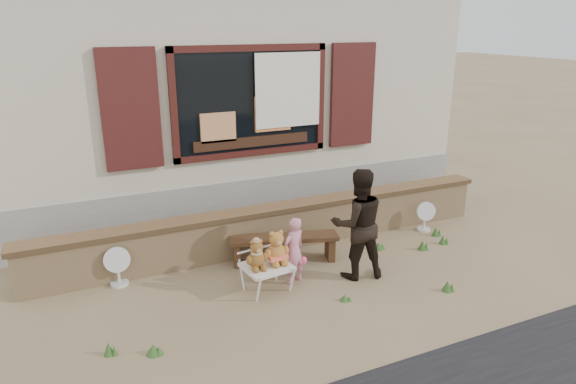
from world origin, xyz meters
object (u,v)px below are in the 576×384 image
teddy_bear_right (276,246)px  adult (358,224)px  folding_chair (267,267)px  teddy_bear_left (256,253)px  bench (284,243)px  child (294,251)px

teddy_bear_right → adult: adult is taller
folding_chair → teddy_bear_left: 0.27m
teddy_bear_right → adult: size_ratio=0.30×
bench → teddy_bear_right: 0.80m
folding_chair → child: (0.40, 0.05, 0.13)m
teddy_bear_left → child: 0.55m
folding_chair → adult: (1.23, -0.13, 0.42)m
child → teddy_bear_left: bearing=-9.7°
teddy_bear_left → teddy_bear_right: teddy_bear_right is taller
teddy_bear_right → bench: bearing=51.2°
bench → teddy_bear_left: teddy_bear_left is taller
bench → teddy_bear_right: bearing=-105.3°
teddy_bear_left → adult: (1.37, -0.11, 0.20)m
teddy_bear_left → teddy_bear_right: (0.28, 0.04, 0.03)m
child → adult: 0.90m
folding_chair → child: size_ratio=0.70×
teddy_bear_left → child: bearing=0.1°
adult → bench: bearing=-35.8°
folding_chair → teddy_bear_right: teddy_bear_right is taller
teddy_bear_left → folding_chair: bearing=-0.0°
teddy_bear_left → child: (0.54, 0.07, -0.09)m
bench → child: bearing=-86.0°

